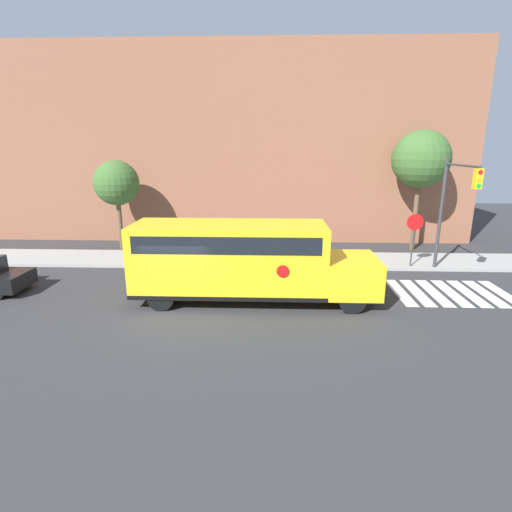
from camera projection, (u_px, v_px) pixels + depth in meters
name	position (u px, v px, depth m)	size (l,w,h in m)	color
ground_plane	(178.00, 308.00, 15.10)	(60.00, 60.00, 0.00)	#333335
sidewalk_strip	(205.00, 259.00, 21.35)	(44.00, 3.00, 0.15)	#9E9E99
building_backdrop	(218.00, 145.00, 26.05)	(32.00, 4.00, 11.95)	#935B42
crosswalk_stripes	(451.00, 293.00, 16.63)	(4.70, 3.20, 0.01)	white
school_bus	(242.00, 258.00, 15.37)	(9.34, 2.57, 3.08)	yellow
stop_sign	(414.00, 232.00, 19.37)	(0.79, 0.10, 2.77)	#38383A
traffic_light	(452.00, 201.00, 17.82)	(0.28, 3.24, 5.37)	#38383A
tree_near_sidewalk	(117.00, 183.00, 22.88)	(2.57, 2.57, 5.17)	brown
tree_far_sidewalk	(421.00, 159.00, 22.29)	(3.20, 3.20, 6.83)	brown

